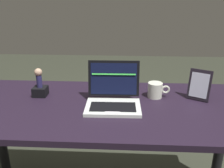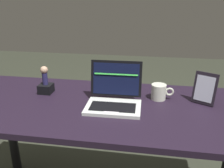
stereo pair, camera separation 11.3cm
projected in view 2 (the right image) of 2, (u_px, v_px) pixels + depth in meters
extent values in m
cube|color=black|center=(105.00, 107.00, 1.24)|extent=(1.61, 0.67, 0.03)
cylinder|color=black|center=(11.00, 129.00, 1.73)|extent=(0.06, 0.06, 0.70)
cube|color=silver|center=(113.00, 107.00, 1.18)|extent=(0.27, 0.19, 0.02)
cube|color=black|center=(113.00, 107.00, 1.16)|extent=(0.22, 0.11, 0.00)
cube|color=silver|center=(111.00, 112.00, 1.11)|extent=(0.07, 0.03, 0.00)
cube|color=black|center=(116.00, 78.00, 1.24)|extent=(0.26, 0.05, 0.18)
cube|color=black|center=(116.00, 79.00, 1.24)|extent=(0.24, 0.04, 0.16)
cube|color=#4CF259|center=(116.00, 74.00, 1.23)|extent=(0.22, 0.01, 0.01)
cube|color=black|center=(205.00, 88.00, 1.21)|extent=(0.12, 0.09, 0.16)
cube|color=#B3B6CD|center=(204.00, 89.00, 1.21)|extent=(0.09, 0.07, 0.13)
cube|color=black|center=(205.00, 99.00, 1.26)|extent=(0.02, 0.02, 0.03)
cube|color=black|center=(46.00, 89.00, 1.37)|extent=(0.07, 0.07, 0.05)
cylinder|color=navy|center=(45.00, 79.00, 1.35)|extent=(0.03, 0.03, 0.07)
sphere|color=tan|center=(44.00, 70.00, 1.33)|extent=(0.04, 0.04, 0.04)
cylinder|color=silver|center=(159.00, 92.00, 1.28)|extent=(0.08, 0.08, 0.08)
torus|color=silver|center=(170.00, 92.00, 1.27)|extent=(0.05, 0.01, 0.05)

